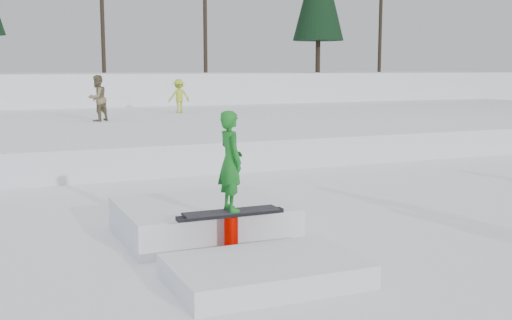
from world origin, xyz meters
name	(u,v)px	position (x,y,z in m)	size (l,w,h in m)	color
ground	(279,254)	(0.00, 0.00, 0.00)	(120.00, 120.00, 0.00)	white
snow_berm	(53,94)	(0.00, 30.00, 1.20)	(60.00, 14.00, 2.40)	white
snow_midrise	(95,130)	(0.00, 16.00, 0.40)	(50.00, 18.00, 0.80)	white
walker_olive	(97,98)	(-0.02, 15.11, 1.62)	(0.80, 0.62, 1.65)	brown
walker_ygreen	(179,96)	(3.89, 18.08, 1.51)	(0.92, 0.53, 1.42)	#ACC028
jib_rail_feature	(217,227)	(-0.70, 0.71, 0.30)	(2.60, 4.40, 2.11)	white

